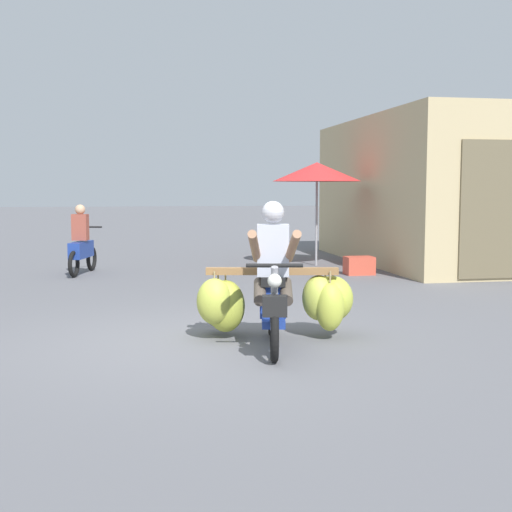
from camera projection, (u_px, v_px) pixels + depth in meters
The scene contains 6 objects.
ground_plane at pixel (198, 343), 7.63m from camera, with size 120.00×120.00×0.00m, color slate.
motorbike_main_loaded at pixel (275, 297), 7.72m from camera, with size 1.88×1.90×1.58m.
motorbike_distant_ahead_left at pixel (81, 246), 13.65m from camera, with size 0.63×1.59×1.40m.
shopfront_building at pixel (428, 191), 15.94m from camera, with size 3.27×7.03×3.33m.
market_umbrella_near_shop at pixel (317, 172), 15.09m from camera, with size 1.96×1.96×2.29m.
produce_crate at pixel (359, 266), 13.67m from camera, with size 0.56×0.40×0.36m, color #CC4C38.
Camera 1 is at (-0.73, -7.49, 1.71)m, focal length 48.07 mm.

